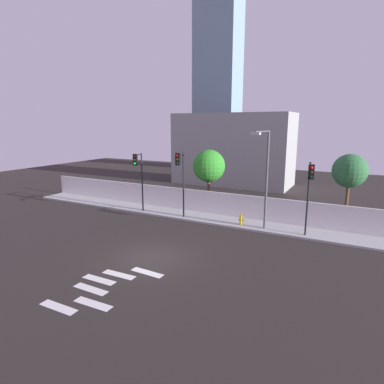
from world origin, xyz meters
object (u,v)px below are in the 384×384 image
at_px(traffic_light_left, 181,171).
at_px(roadside_tree_leftmost, 209,166).
at_px(fire_hydrant, 241,219).
at_px(traffic_light_center, 310,184).
at_px(roadside_tree_midleft, 350,171).
at_px(street_lamp_curbside, 265,172).
at_px(traffic_light_right, 138,170).

bearing_deg(traffic_light_left, roadside_tree_leftmost, 82.52).
bearing_deg(roadside_tree_leftmost, fire_hydrant, -38.18).
xyz_separation_m(fire_hydrant, roadside_tree_leftmost, (-4.12, 3.24, 3.23)).
xyz_separation_m(traffic_light_center, roadside_tree_midleft, (2.04, 4.07, 0.43)).
bearing_deg(traffic_light_center, street_lamp_curbside, 169.92).
bearing_deg(street_lamp_curbside, traffic_light_left, -176.58).
bearing_deg(roadside_tree_leftmost, traffic_light_left, -97.48).
xyz_separation_m(fire_hydrant, roadside_tree_midleft, (6.65, 3.24, 3.52)).
bearing_deg(roadside_tree_leftmost, traffic_light_center, -24.97).
height_order(traffic_light_right, roadside_tree_leftmost, roadside_tree_leftmost).
distance_m(fire_hydrant, roadside_tree_midleft, 8.19).
bearing_deg(roadside_tree_midleft, fire_hydrant, -154.02).
bearing_deg(traffic_light_left, traffic_light_center, -0.90).
bearing_deg(fire_hydrant, traffic_light_right, -175.48).
distance_m(traffic_light_left, roadside_tree_leftmost, 3.96).
bearing_deg(traffic_light_center, fire_hydrant, 169.83).
height_order(traffic_light_center, roadside_tree_midleft, roadside_tree_midleft).
bearing_deg(roadside_tree_leftmost, roadside_tree_midleft, 0.00).
relative_size(traffic_light_right, street_lamp_curbside, 0.72).
xyz_separation_m(street_lamp_curbside, roadside_tree_leftmost, (-5.80, 3.55, -0.38)).
relative_size(street_lamp_curbside, fire_hydrant, 8.73).
distance_m(traffic_light_right, fire_hydrant, 9.13).
xyz_separation_m(street_lamp_curbside, roadside_tree_midleft, (4.98, 3.55, -0.10)).
distance_m(traffic_light_right, roadside_tree_leftmost, 5.92).
xyz_separation_m(traffic_light_center, traffic_light_right, (-13.18, 0.15, 0.00)).
xyz_separation_m(traffic_light_right, roadside_tree_leftmost, (4.44, 3.92, 0.14)).
bearing_deg(street_lamp_curbside, traffic_light_right, -177.92).
distance_m(traffic_light_left, street_lamp_curbside, 6.34).
relative_size(traffic_light_left, fire_hydrant, 6.59).
height_order(traffic_light_left, roadside_tree_midleft, roadside_tree_midleft).
bearing_deg(traffic_light_right, traffic_light_left, -0.09).
bearing_deg(street_lamp_curbside, fire_hydrant, 169.67).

